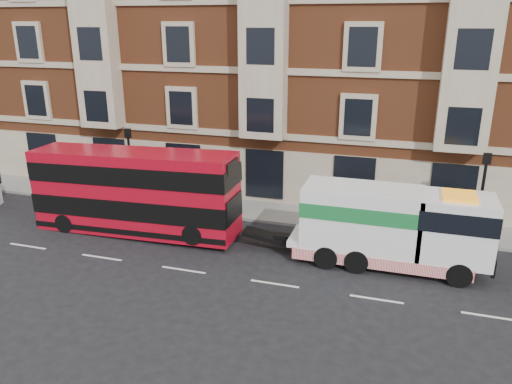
% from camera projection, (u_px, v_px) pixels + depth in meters
% --- Properties ---
extents(ground, '(120.00, 120.00, 0.00)m').
position_uv_depth(ground, '(184.00, 270.00, 21.14)').
color(ground, black).
rests_on(ground, ground).
extents(sidewalk, '(90.00, 3.00, 0.15)m').
position_uv_depth(sidewalk, '(241.00, 209.00, 27.90)').
color(sidewalk, slate).
rests_on(sidewalk, ground).
extents(victorian_terrace, '(45.00, 12.00, 20.40)m').
position_uv_depth(victorian_terrace, '(285.00, 20.00, 31.31)').
color(victorian_terrace, brown).
rests_on(victorian_terrace, ground).
extents(lamp_post_west, '(0.35, 0.15, 4.35)m').
position_uv_depth(lamp_post_west, '(130.00, 161.00, 27.56)').
color(lamp_post_west, black).
rests_on(lamp_post_west, sidewalk).
extents(lamp_post_east, '(0.35, 0.15, 4.35)m').
position_uv_depth(lamp_post_east, '(482.00, 192.00, 22.53)').
color(lamp_post_east, black).
rests_on(lamp_post_east, sidewalk).
extents(double_decker_bus, '(10.27, 2.36, 4.15)m').
position_uv_depth(double_decker_bus, '(135.00, 191.00, 24.24)').
color(double_decker_bus, '#A9091B').
rests_on(double_decker_bus, ground).
extents(tow_truck, '(8.22, 2.43, 3.42)m').
position_uv_depth(tow_truck, '(389.00, 226.00, 21.00)').
color(tow_truck, white).
rests_on(tow_truck, ground).
extents(pedestrian, '(0.72, 0.59, 1.70)m').
position_uv_depth(pedestrian, '(143.00, 189.00, 28.24)').
color(pedestrian, '#182831').
rests_on(pedestrian, sidewalk).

